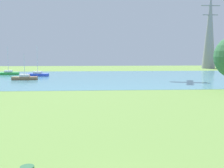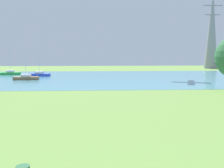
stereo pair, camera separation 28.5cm
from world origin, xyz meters
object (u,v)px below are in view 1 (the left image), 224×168
Objects in this scene: sailboat_green at (8,73)px; sailboat_blue at (38,74)px; sailboat_brown at (25,78)px; electricity_pylon at (210,29)px.

sailboat_green is 8.88m from sailboat_blue.
sailboat_brown is at bearing -61.44° from sailboat_green.
electricity_pylon is at bearing 34.47° from sailboat_brown.
sailboat_blue reaches higher than sailboat_green.
sailboat_blue is at bearing -151.86° from electricity_pylon.
electricity_pylon reaches higher than sailboat_brown.
sailboat_brown is 14.44m from sailboat_green.
sailboat_blue is at bearing -28.90° from sailboat_green.
sailboat_green is at bearing -158.58° from electricity_pylon.
electricity_pylon is at bearing 28.14° from sailboat_blue.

